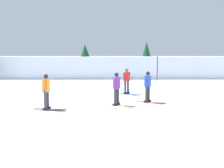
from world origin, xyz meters
TOP-DOWN VIEW (x-y plane):
  - ground_plane at (0.00, 0.00)m, footprint 120.00×120.00m
  - far_snow_ridge at (0.00, 19.20)m, footprint 80.00×7.14m
  - skier_orange at (-1.87, 0.52)m, footprint 1.64×1.00m
  - skier_blue at (3.21, 2.40)m, footprint 1.55×1.18m
  - skier_purple at (1.48, 1.52)m, footprint 1.58×1.09m
  - skier_red at (2.25, 5.36)m, footprint 1.41×1.38m
  - trail_marker_pole at (5.31, 11.15)m, footprint 0.07×0.07m
  - conifer_far_left at (5.48, 19.19)m, footprint 2.00×2.00m
  - conifer_far_right at (-1.63, 17.37)m, footprint 2.20×2.20m

SIDE VIEW (x-z plane):
  - ground_plane at x=0.00m, z-range 0.00..0.00m
  - skier_purple at x=1.48m, z-range 0.06..1.77m
  - skier_blue at x=3.21m, z-range 0.06..1.77m
  - skier_red at x=2.25m, z-range 0.06..1.77m
  - skier_orange at x=-1.87m, z-range 0.06..1.77m
  - far_snow_ridge at x=0.00m, z-range 0.00..2.40m
  - trail_marker_pole at x=5.31m, z-range 0.00..2.45m
  - conifer_far_right at x=-1.63m, z-range 0.35..4.10m
  - conifer_far_left at x=5.48m, z-range 0.30..4.44m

